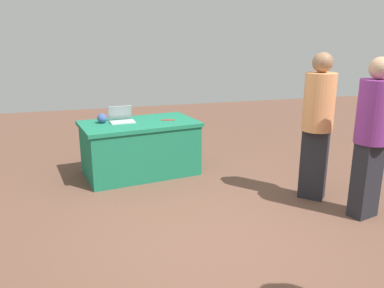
# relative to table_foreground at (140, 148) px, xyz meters

# --- Properties ---
(ground_plane) EXTENTS (14.40, 14.40, 0.00)m
(ground_plane) POSITION_rel_table_foreground_xyz_m (-0.34, 2.06, -0.36)
(ground_plane) COLOR brown
(table_foreground) EXTENTS (1.64, 1.10, 0.72)m
(table_foreground) POSITION_rel_table_foreground_xyz_m (0.00, 0.00, 0.00)
(table_foreground) COLOR #1E7A56
(table_foreground) RESTS_ON ground
(person_presenter) EXTENTS (0.41, 0.41, 1.66)m
(person_presenter) POSITION_rel_table_foreground_xyz_m (-2.04, 1.97, 0.56)
(person_presenter) COLOR #26262D
(person_presenter) RESTS_ON ground
(person_attendee_standing) EXTENTS (0.48, 0.48, 1.68)m
(person_attendee_standing) POSITION_rel_table_foreground_xyz_m (-1.80, 1.40, 0.57)
(person_attendee_standing) COLOR #26262D
(person_attendee_standing) RESTS_ON ground
(laptop_silver) EXTENTS (0.34, 0.31, 0.21)m
(laptop_silver) POSITION_rel_table_foreground_xyz_m (0.22, -0.08, 0.40)
(laptop_silver) COLOR silver
(laptop_silver) RESTS_ON table_foreground
(yarn_ball) EXTENTS (0.13, 0.13, 0.13)m
(yarn_ball) POSITION_rel_table_foreground_xyz_m (0.48, -0.08, 0.42)
(yarn_ball) COLOR #3F5999
(yarn_ball) RESTS_ON table_foreground
(scissors_red) EXTENTS (0.18, 0.08, 0.01)m
(scissors_red) POSITION_rel_table_foreground_xyz_m (-0.40, 0.00, 0.36)
(scissors_red) COLOR red
(scissors_red) RESTS_ON table_foreground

